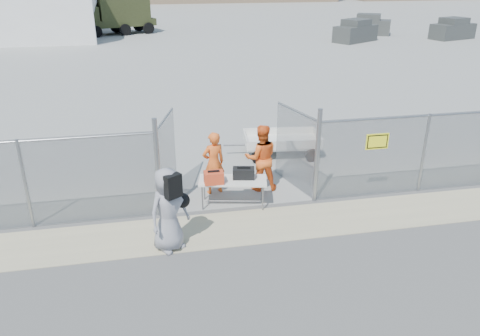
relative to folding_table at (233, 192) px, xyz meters
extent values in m
plane|color=#515151|center=(0.15, -2.16, -0.36)|extent=(160.00, 160.00, 0.00)
cube|color=gray|center=(0.15, 39.84, -0.36)|extent=(160.00, 80.00, 0.01)
cube|color=#B8AD87|center=(0.15, -1.16, -0.36)|extent=(44.00, 1.60, 0.01)
cube|color=#E24522|center=(-0.50, -0.11, 0.51)|extent=(0.48, 0.33, 0.30)
cube|color=black|center=(0.29, 0.05, 0.49)|extent=(0.60, 0.43, 0.26)
imported|color=orange|center=(-0.37, 0.83, 0.50)|extent=(0.72, 0.57, 1.73)
imported|color=orange|center=(0.93, 0.80, 0.57)|extent=(0.95, 0.77, 1.86)
imported|color=gray|center=(-1.70, -1.71, 0.58)|extent=(1.10, 1.01, 1.89)
camera|label=1|loc=(-1.92, -10.58, 5.30)|focal=35.00mm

